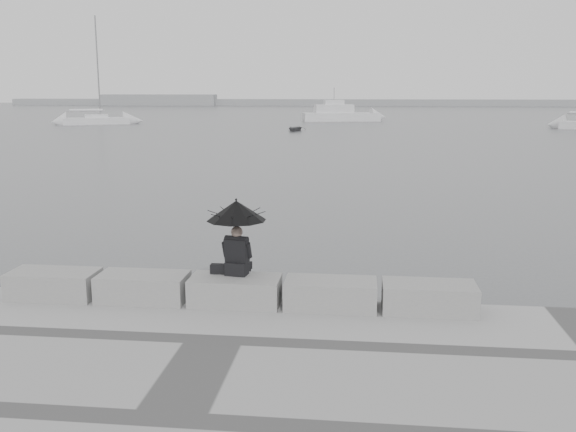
# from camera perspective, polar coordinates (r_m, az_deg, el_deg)

# --- Properties ---
(ground) EXTENTS (360.00, 360.00, 0.00)m
(ground) POSITION_cam_1_polar(r_m,az_deg,el_deg) (12.21, -4.24, -9.35)
(ground) COLOR #494C4F
(ground) RESTS_ON ground
(stone_block_far_left) EXTENTS (1.60, 0.80, 0.50)m
(stone_block_far_left) POSITION_cam_1_polar(r_m,az_deg,el_deg) (12.64, -20.09, -5.73)
(stone_block_far_left) COLOR gray
(stone_block_far_left) RESTS_ON promenade
(stone_block_left) EXTENTS (1.60, 0.80, 0.50)m
(stone_block_left) POSITION_cam_1_polar(r_m,az_deg,el_deg) (11.99, -12.76, -6.22)
(stone_block_left) COLOR gray
(stone_block_left) RESTS_ON promenade
(stone_block_centre) EXTENTS (1.60, 0.80, 0.50)m
(stone_block_centre) POSITION_cam_1_polar(r_m,az_deg,el_deg) (11.55, -4.71, -6.64)
(stone_block_centre) COLOR gray
(stone_block_centre) RESTS_ON promenade
(stone_block_right) EXTENTS (1.60, 0.80, 0.50)m
(stone_block_right) POSITION_cam_1_polar(r_m,az_deg,el_deg) (11.35, 3.80, -6.95)
(stone_block_right) COLOR gray
(stone_block_right) RESTS_ON promenade
(stone_block_far_right) EXTENTS (1.60, 0.80, 0.50)m
(stone_block_far_right) POSITION_cam_1_polar(r_m,az_deg,el_deg) (11.41, 12.43, -7.10)
(stone_block_far_right) COLOR gray
(stone_block_far_right) RESTS_ON promenade
(seated_person) EXTENTS (1.07, 1.07, 1.39)m
(seated_person) POSITION_cam_1_polar(r_m,az_deg,el_deg) (11.42, -4.61, -0.45)
(seated_person) COLOR black
(seated_person) RESTS_ON stone_block_centre
(bag) EXTENTS (0.27, 0.15, 0.17)m
(bag) POSITION_cam_1_polar(r_m,az_deg,el_deg) (11.72, -6.24, -4.69)
(bag) COLOR black
(bag) RESTS_ON stone_block_centre
(distant_landmass) EXTENTS (180.00, 8.00, 2.80)m
(distant_landmass) POSITION_cam_1_polar(r_m,az_deg,el_deg) (166.09, 2.95, 10.08)
(distant_landmass) COLOR gray
(distant_landmass) RESTS_ON ground
(sailboat_left) EXTENTS (8.06, 5.36, 12.90)m
(sailboat_left) POSITION_cam_1_polar(r_m,az_deg,el_deg) (82.44, -16.65, 8.18)
(sailboat_left) COLOR silver
(sailboat_left) RESTS_ON ground
(motor_cruiser) EXTENTS (10.54, 5.00, 4.50)m
(motor_cruiser) POSITION_cam_1_polar(r_m,az_deg,el_deg) (87.15, 4.76, 8.99)
(motor_cruiser) COLOR silver
(motor_cruiser) RESTS_ON ground
(dinghy) EXTENTS (3.11, 1.69, 0.50)m
(dinghy) POSITION_cam_1_polar(r_m,az_deg,el_deg) (66.80, 0.62, 7.79)
(dinghy) COLOR slate
(dinghy) RESTS_ON ground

